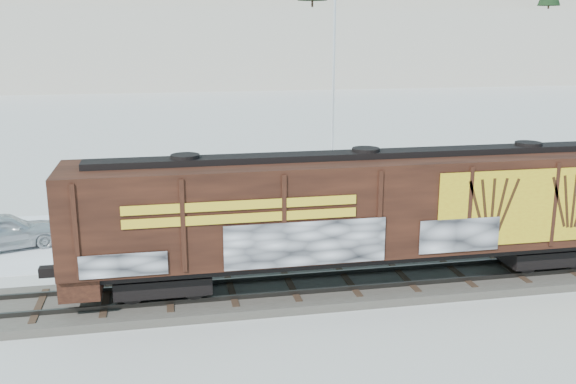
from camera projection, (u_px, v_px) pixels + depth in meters
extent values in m
plane|color=white|center=(291.00, 294.00, 21.50)|extent=(500.00, 500.00, 0.00)
cube|color=#59544C|center=(291.00, 290.00, 21.47)|extent=(50.00, 3.40, 0.28)
cube|color=#33302D|center=(296.00, 292.00, 20.73)|extent=(50.00, 0.10, 0.15)
cube|color=#33302D|center=(287.00, 276.00, 22.10)|extent=(50.00, 0.10, 0.15)
cube|color=white|center=(258.00, 228.00, 28.63)|extent=(40.00, 8.00, 0.03)
cube|color=white|center=(181.00, 47.00, 110.41)|extent=(360.00, 40.00, 12.00)
cube|color=white|center=(175.00, 15.00, 137.49)|extent=(360.00, 40.00, 24.00)
cube|color=black|center=(163.00, 279.00, 20.49)|extent=(3.00, 2.00, 0.90)
cube|color=black|center=(540.00, 251.00, 23.01)|extent=(3.00, 2.00, 0.90)
cylinder|color=black|center=(132.00, 290.00, 19.57)|extent=(0.90, 0.12, 0.90)
cube|color=black|center=(363.00, 250.00, 21.63)|extent=(19.35, 2.40, 0.25)
cube|color=#3C1B10|center=(364.00, 202.00, 21.22)|extent=(19.35, 3.00, 3.04)
cube|color=black|center=(366.00, 154.00, 20.83)|extent=(17.81, 0.90, 0.20)
cube|color=gold|center=(533.00, 206.00, 20.75)|extent=(6.58, 0.03, 2.47)
cube|color=gold|center=(242.00, 212.00, 18.87)|extent=(6.97, 0.02, 0.70)
cube|color=silver|center=(306.00, 244.00, 19.50)|extent=(5.03, 0.03, 1.40)
cylinder|color=silver|center=(332.00, 185.00, 36.41)|extent=(0.90, 0.90, 0.20)
cylinder|color=silver|center=(333.00, 80.00, 34.98)|extent=(0.14, 0.14, 11.94)
imported|color=silver|center=(4.00, 231.00, 25.72)|extent=(4.69, 3.01, 1.49)
imported|color=white|center=(157.00, 229.00, 25.71)|extent=(5.17, 3.46, 1.61)
imported|color=black|center=(493.00, 200.00, 30.25)|extent=(5.88, 4.11, 1.58)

